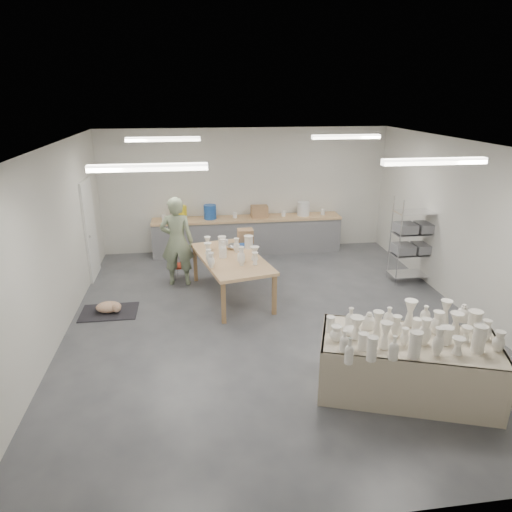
{
  "coord_description": "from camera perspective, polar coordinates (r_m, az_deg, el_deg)",
  "views": [
    {
      "loc": [
        -1.3,
        -7.03,
        3.77
      ],
      "look_at": [
        -0.24,
        0.47,
        1.05
      ],
      "focal_mm": 32.0,
      "sensor_mm": 36.0,
      "label": 1
    }
  ],
  "objects": [
    {
      "name": "cat",
      "position": [
        8.71,
        -17.82,
        -6.08
      ],
      "size": [
        0.52,
        0.43,
        0.19
      ],
      "rotation": [
        0.0,
        0.0,
        -0.31
      ],
      "color": "white",
      "rests_on": "rug"
    },
    {
      "name": "wire_shelf",
      "position": [
        9.97,
        19.17,
        2.0
      ],
      "size": [
        0.88,
        0.48,
        1.8
      ],
      "color": "silver",
      "rests_on": "ground"
    },
    {
      "name": "work_table",
      "position": [
        8.82,
        -2.97,
        0.16
      ],
      "size": [
        1.54,
        2.35,
        1.18
      ],
      "rotation": [
        0.0,
        0.0,
        0.22
      ],
      "color": "tan",
      "rests_on": "ground"
    },
    {
      "name": "potter",
      "position": [
        9.39,
        -9.85,
        1.8
      ],
      "size": [
        0.72,
        0.52,
        1.85
      ],
      "primitive_type": "imported",
      "rotation": [
        0.0,
        0.0,
        3.02
      ],
      "color": "#94A580",
      "rests_on": "ground"
    },
    {
      "name": "rug",
      "position": [
        8.77,
        -17.87,
        -6.68
      ],
      "size": [
        1.0,
        0.7,
        0.02
      ],
      "primitive_type": "cube",
      "color": "black",
      "rests_on": "ground"
    },
    {
      "name": "room",
      "position": [
        7.41,
        1.42,
        6.37
      ],
      "size": [
        8.0,
        8.02,
        3.0
      ],
      "color": "#424449",
      "rests_on": "ground"
    },
    {
      "name": "red_stool",
      "position": [
        9.86,
        -9.6,
        -1.31
      ],
      "size": [
        0.38,
        0.38,
        0.31
      ],
      "rotation": [
        0.0,
        0.0,
        -0.17
      ],
      "color": "#A82A18",
      "rests_on": "ground"
    },
    {
      "name": "back_counter",
      "position": [
        11.28,
        -1.14,
        2.8
      ],
      "size": [
        4.6,
        0.6,
        1.24
      ],
      "color": "tan",
      "rests_on": "ground"
    },
    {
      "name": "drying_table",
      "position": [
        6.43,
        18.45,
        -12.54
      ],
      "size": [
        2.46,
        1.78,
        1.16
      ],
      "rotation": [
        0.0,
        0.0,
        -0.33
      ],
      "color": "olive",
      "rests_on": "ground"
    }
  ]
}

